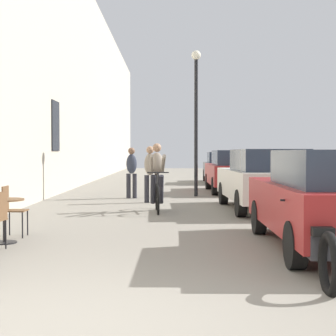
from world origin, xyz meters
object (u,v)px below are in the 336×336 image
at_px(cafe_chair_mid_toward_street, 9,207).
at_px(parked_motorcycle, 312,243).
at_px(cafe_table_mid, 2,211).
at_px(street_lamp, 194,104).
at_px(pedestrian_near, 148,171).
at_px(pedestrian_mid, 129,170).
at_px(parked_car_nearest, 326,198).
at_px(parked_car_second, 262,179).
at_px(cyclist_on_bicycle, 155,179).
at_px(parked_car_third, 231,171).
at_px(parked_car_fourth, 220,167).

bearing_deg(cafe_chair_mid_toward_street, parked_motorcycle, -32.77).
bearing_deg(parked_motorcycle, cafe_table_mid, 152.84).
bearing_deg(street_lamp, pedestrian_near, -123.91).
relative_size(pedestrian_mid, parked_car_nearest, 0.38).
bearing_deg(parked_car_nearest, parked_motorcycle, -112.52).
bearing_deg(parked_car_second, cyclist_on_bicycle, -175.50).
relative_size(pedestrian_mid, street_lamp, 0.33).
bearing_deg(parked_car_third, cafe_chair_mid_toward_street, -117.36).
xyz_separation_m(pedestrian_mid, parked_car_nearest, (3.61, -8.79, -0.14)).
relative_size(cafe_table_mid, parked_car_second, 0.16).
xyz_separation_m(street_lamp, parked_car_third, (1.50, 1.73, -2.30)).
distance_m(pedestrian_mid, parked_car_nearest, 9.50).
xyz_separation_m(pedestrian_near, parked_motorcycle, (2.27, -8.99, -0.53)).
bearing_deg(parked_car_third, parked_car_second, -89.93).
bearing_deg(parked_car_nearest, street_lamp, 98.86).
bearing_deg(parked_motorcycle, street_lamp, 94.08).
xyz_separation_m(cafe_chair_mid_toward_street, parked_car_second, (5.20, 4.09, 0.29)).
distance_m(cyclist_on_bicycle, street_lamp, 5.13).
bearing_deg(parked_car_fourth, parked_car_third, -92.26).
height_order(cafe_table_mid, pedestrian_near, pedestrian_near).
distance_m(parked_car_fourth, parked_motorcycle, 19.01).
distance_m(pedestrian_near, parked_motorcycle, 9.29).
bearing_deg(parked_car_third, pedestrian_near, -127.17).
bearing_deg(pedestrian_mid, parked_car_second, -43.73).
relative_size(cyclist_on_bicycle, street_lamp, 0.36).
bearing_deg(cafe_table_mid, parked_car_second, 42.61).
height_order(cafe_table_mid, parked_motorcycle, parked_motorcycle).
bearing_deg(pedestrian_mid, cyclist_on_bicycle, -76.23).
distance_m(street_lamp, parked_car_fourth, 8.32).
height_order(cyclist_on_bicycle, parked_car_nearest, cyclist_on_bicycle).
bearing_deg(parked_car_second, parked_car_fourth, 88.89).
distance_m(cafe_table_mid, parked_car_third, 11.82).
bearing_deg(pedestrian_mid, cafe_table_mid, -100.33).
bearing_deg(parked_motorcycle, parked_car_third, 86.88).
xyz_separation_m(parked_car_nearest, parked_car_second, (0.02, 5.31, 0.02)).
relative_size(parked_car_nearest, parked_motorcycle, 1.99).
distance_m(cafe_chair_mid_toward_street, parked_car_fourth, 16.99).
height_order(cafe_table_mid, parked_car_third, parked_car_third).
bearing_deg(parked_car_second, parked_motorcycle, -95.82).
bearing_deg(street_lamp, parked_car_nearest, -81.14).
bearing_deg(parked_car_fourth, cafe_chair_mid_toward_street, -108.64).
height_order(pedestrian_mid, parked_car_third, pedestrian_mid).
xyz_separation_m(parked_car_second, parked_motorcycle, (-0.71, -6.97, -0.40)).
relative_size(cyclist_on_bicycle, parked_car_third, 0.40).
relative_size(parked_car_second, parked_car_third, 1.01).
relative_size(street_lamp, parked_car_fourth, 1.15).
bearing_deg(cyclist_on_bicycle, parked_car_second, 4.50).
relative_size(cyclist_on_bicycle, pedestrian_near, 1.06).
bearing_deg(parked_motorcycle, parked_car_nearest, 67.48).
bearing_deg(pedestrian_near, parked_motorcycle, -75.85).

